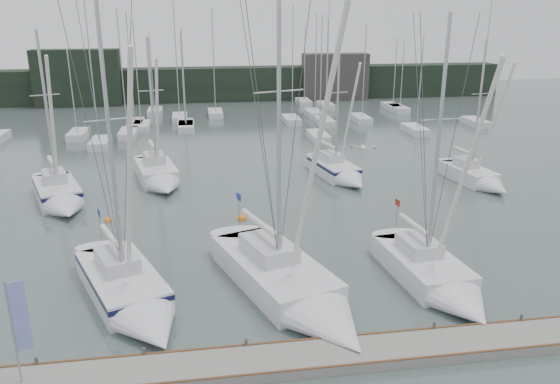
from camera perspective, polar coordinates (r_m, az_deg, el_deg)
The scene contains 17 objects.
ground at distance 26.66m, azimuth -0.04°, elevation -11.22°, with size 160.00×160.00×0.00m, color #495955.
dock at distance 22.40m, azimuth 2.02°, elevation -17.03°, with size 24.00×2.00×0.40m, color slate.
far_treeline at distance 85.64m, azimuth -6.57°, elevation 11.14°, with size 90.00×4.00×5.00m, color black.
far_building_left at distance 85.00m, azimuth -20.39°, elevation 11.10°, with size 12.00×3.00×8.00m, color black.
far_building_right at distance 86.20m, azimuth 5.76°, elevation 11.89°, with size 10.00×3.00×7.00m, color #3A3835.
mast_forest at distance 66.96m, azimuth -3.98°, elevation 7.46°, with size 57.78×27.36×14.86m.
sailboat_near_left at distance 26.46m, azimuth -15.11°, elevation -10.66°, with size 6.36×10.04×14.68m.
sailboat_near_center at distance 25.91m, azimuth 1.98°, elevation -10.62°, with size 7.08×12.22×16.68m.
sailboat_near_right at distance 28.16m, azimuth 16.44°, elevation -9.05°, with size 3.80×9.22×14.17m.
sailboat_mid_a at distance 41.55m, azimuth -21.98°, elevation -0.51°, with size 5.37×8.57×12.88m.
sailboat_mid_b at distance 44.20m, azimuth -12.48°, elevation 1.47°, with size 4.45×8.55×12.22m.
sailboat_mid_d at distance 44.90m, azimuth 6.37°, elevation 2.00°, with size 3.98×8.17×11.68m.
sailboat_mid_e at distance 45.92m, azimuth 20.07°, elevation 1.29°, with size 3.30×7.58×11.84m.
buoy_a at distance 36.43m, azimuth -4.01°, elevation -2.84°, with size 0.67×0.67×0.67m, color orange.
buoy_c at distance 37.79m, azimuth -17.54°, elevation -2.90°, with size 0.53×0.53×0.53m, color orange.
dock_banner at distance 21.67m, azimuth -25.72°, elevation -12.20°, with size 0.60×0.21×4.09m.
seagull at distance 24.32m, azimuth 8.67°, elevation 4.63°, with size 1.01×0.51×0.20m.
Camera 1 is at (-3.57, -22.89, 13.19)m, focal length 35.00 mm.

